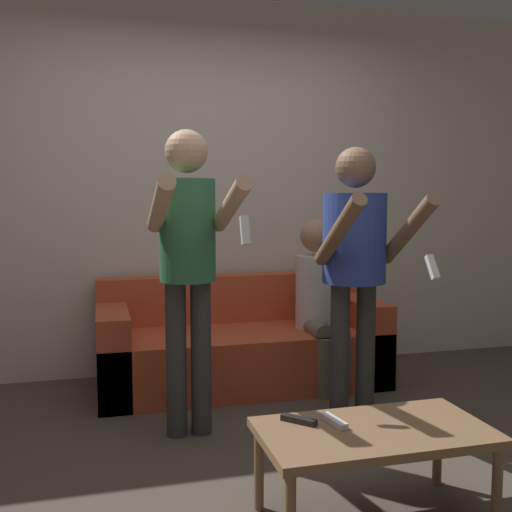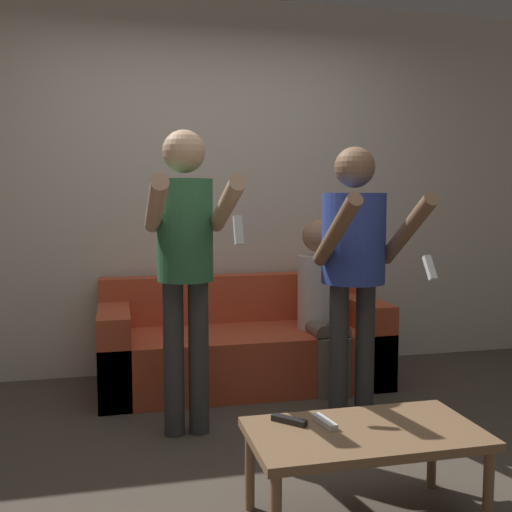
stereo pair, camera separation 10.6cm
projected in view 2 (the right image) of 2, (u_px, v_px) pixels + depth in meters
ground_plane at (266, 473)px, 2.78m from camera, size 14.00×14.00×0.00m
wall_back at (206, 187)px, 4.37m from camera, size 6.40×0.06×2.70m
couch at (242, 347)px, 4.11m from camera, size 1.91×0.79×0.72m
person_standing_left at (186, 248)px, 3.13m from camera, size 0.42×0.76×1.63m
person_standing_right at (355, 251)px, 3.36m from camera, size 0.48×0.72×1.56m
person_seated at (321, 296)px, 4.04m from camera, size 0.28×0.52×1.13m
coffee_table at (364, 440)px, 2.32m from camera, size 0.90×0.49×0.38m
remote_near at (325, 422)px, 2.36m from camera, size 0.06×0.15×0.02m
remote_far at (289, 420)px, 2.38m from camera, size 0.13×0.13×0.02m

